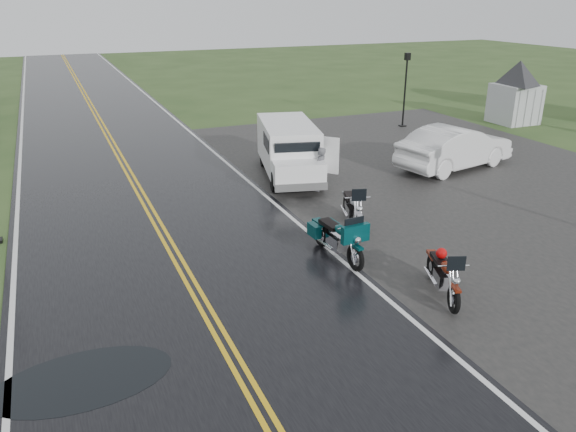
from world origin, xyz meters
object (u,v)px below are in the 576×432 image
Objects in this scene: motorcycle_red at (455,289)px; van_white at (274,164)px; motorcycle_silver at (359,216)px; person_at_van at (320,170)px; visitor_center at (519,76)px; sedan_white at (455,148)px; lamp_post_far_right at (405,90)px; motorcycle_teal at (356,248)px.

van_white is (-0.46, 8.83, 0.38)m from motorcycle_red.
motorcycle_silver is 1.47× the size of person_at_van.
sedan_white is (-8.31, -5.58, -1.58)m from visitor_center.
sedan_white is (7.42, -0.14, -0.18)m from van_white.
visitor_center reaches higher than sedan_white.
visitor_center is at bearing -14.03° from lamp_post_far_right.
person_at_van is (1.45, -0.54, -0.24)m from van_white.
motorcycle_red is 0.92× the size of motorcycle_teal.
sedan_white reaches higher than motorcycle_red.
motorcycle_teal is at bearing -103.90° from motorcycle_silver.
motorcycle_silver is 0.60× the size of lamp_post_far_right.
van_white is at bearing 113.74° from motorcycle_red.
visitor_center is at bearing 32.76° from motorcycle_teal.
sedan_white is at bearing 13.06° from van_white.
motorcycle_silver is 0.44× the size of van_white.
lamp_post_far_right reaches higher than van_white.
lamp_post_far_right is (9.39, 15.74, 1.23)m from motorcycle_red.
lamp_post_far_right is (2.43, 7.05, 1.04)m from sedan_white.
motorcycle_silver is (1.14, 1.83, -0.02)m from motorcycle_teal.
sedan_white is at bearing 50.90° from motorcycle_silver.
motorcycle_teal is at bearing -143.99° from visitor_center.
motorcycle_teal is 2.15m from motorcycle_silver.
visitor_center is 4.32× the size of lamp_post_far_right.
motorcycle_teal is (-0.93, 2.49, 0.06)m from motorcycle_red.
motorcycle_silver is at bearing -146.56° from visitor_center.
van_white is at bearing -160.93° from visitor_center.
motorcycle_teal is (-16.20, -11.77, -1.72)m from visitor_center.
lamp_post_far_right is at bearing -30.84° from sedan_white.
visitor_center is 10.54× the size of person_at_van.
visitor_center is 7.61× the size of motorcycle_red.
motorcycle_silver is 4.57m from van_white.
sedan_white is (6.96, 8.69, 0.20)m from motorcycle_red.
van_white is at bearing 77.15° from sedan_white.
visitor_center is 6.08m from lamp_post_far_right.
sedan_white reaches higher than motorcycle_teal.
motorcycle_red is 0.94× the size of motorcycle_silver.
motorcycle_teal reaches higher than motorcycle_red.
van_white is 1.02× the size of sedan_white.
van_white is 3.34× the size of person_at_van.
person_at_van is at bearing 96.87° from motorcycle_silver.
lamp_post_far_right reaches higher than motorcycle_red.
visitor_center is 18.13m from motorcycle_silver.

